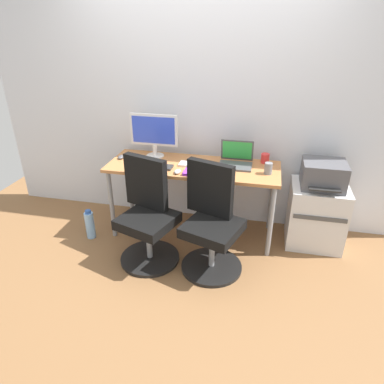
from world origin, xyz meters
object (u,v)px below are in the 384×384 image
object	(u,v)px
office_chair_right	(211,224)
printer	(323,174)
desktop_monitor	(154,132)
open_laptop	(236,159)
water_bottle_on_floor	(90,225)
office_chair_left	(148,216)
coffee_mug	(265,158)
side_cabinet	(316,215)

from	to	relation	value
office_chair_right	printer	distance (m)	1.13
office_chair_right	printer	bearing A→B (deg)	31.15
desktop_monitor	open_laptop	size ratio (longest dim) A/B	1.55
printer	open_laptop	size ratio (longest dim) A/B	1.29
desktop_monitor	water_bottle_on_floor	bearing A→B (deg)	-139.52
open_laptop	office_chair_left	bearing A→B (deg)	-140.05
water_bottle_on_floor	coffee_mug	distance (m)	1.86
desktop_monitor	coffee_mug	xyz separation A→B (m)	(1.09, 0.06, -0.20)
desktop_monitor	coffee_mug	world-z (taller)	desktop_monitor
printer	water_bottle_on_floor	xyz separation A→B (m)	(-2.19, -0.40, -0.58)
printer	desktop_monitor	xyz separation A→B (m)	(-1.62, 0.08, 0.26)
side_cabinet	coffee_mug	distance (m)	0.73
printer	office_chair_left	bearing A→B (deg)	-159.55
coffee_mug	side_cabinet	bearing A→B (deg)	-14.70
side_cabinet	water_bottle_on_floor	bearing A→B (deg)	-169.63
office_chair_right	side_cabinet	xyz separation A→B (m)	(0.93, 0.56, -0.12)
printer	desktop_monitor	bearing A→B (deg)	177.16
office_chair_left	water_bottle_on_floor	distance (m)	0.75
office_chair_left	side_cabinet	size ratio (longest dim) A/B	1.54
office_chair_left	coffee_mug	world-z (taller)	office_chair_left
open_laptop	coffee_mug	world-z (taller)	open_laptop
side_cabinet	open_laptop	world-z (taller)	open_laptop
office_chair_right	printer	xyz separation A→B (m)	(0.93, 0.56, 0.31)
office_chair_right	desktop_monitor	xyz separation A→B (m)	(-0.70, 0.64, 0.57)
office_chair_left	office_chair_right	world-z (taller)	same
printer	open_laptop	world-z (taller)	open_laptop
office_chair_left	coffee_mug	size ratio (longest dim) A/B	10.22
office_chair_left	office_chair_right	bearing A→B (deg)	-0.00
office_chair_left	coffee_mug	xyz separation A→B (m)	(0.97, 0.70, 0.37)
open_laptop	coffee_mug	distance (m)	0.29
printer	water_bottle_on_floor	size ratio (longest dim) A/B	1.29
printer	water_bottle_on_floor	world-z (taller)	printer
side_cabinet	coffee_mug	bearing A→B (deg)	165.30
side_cabinet	printer	size ratio (longest dim) A/B	1.53
office_chair_left	coffee_mug	bearing A→B (deg)	35.74
office_chair_right	printer	size ratio (longest dim) A/B	2.35
office_chair_right	water_bottle_on_floor	bearing A→B (deg)	172.68
water_bottle_on_floor	open_laptop	distance (m)	1.59
open_laptop	side_cabinet	bearing A→B (deg)	-1.97
office_chair_right	water_bottle_on_floor	xyz separation A→B (m)	(-1.26, 0.16, -0.28)
office_chair_right	open_laptop	bearing A→B (deg)	77.80
water_bottle_on_floor	coffee_mug	world-z (taller)	coffee_mug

